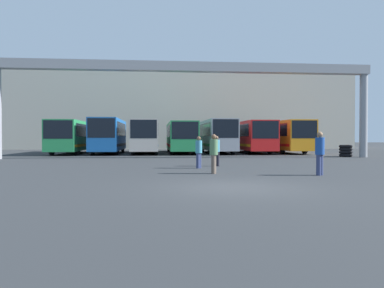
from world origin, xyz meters
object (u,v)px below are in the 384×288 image
at_px(bus_slot_0, 72,135).
at_px(pedestrian_far_center, 216,150).
at_px(bus_slot_3, 180,136).
at_px(pedestrian_near_right, 320,152).
at_px(bus_slot_2, 145,135).
at_px(bus_slot_1, 109,134).
at_px(bus_slot_5, 250,135).
at_px(pedestrian_near_left, 214,153).
at_px(bus_slot_6, 282,135).
at_px(tire_stack, 346,151).
at_px(bus_slot_4, 216,134).
at_px(pedestrian_mid_right, 199,151).

distance_m(bus_slot_0, pedestrian_far_center, 20.50).
relative_size(bus_slot_3, pedestrian_near_right, 6.85).
xyz_separation_m(bus_slot_2, bus_slot_3, (3.52, 0.66, -0.08)).
distance_m(bus_slot_1, pedestrian_far_center, 18.56).
distance_m(bus_slot_3, bus_slot_5, 7.08).
bearing_deg(pedestrian_far_center, pedestrian_near_left, -59.35).
bearing_deg(bus_slot_5, bus_slot_2, 179.61).
bearing_deg(pedestrian_near_left, bus_slot_6, -5.45).
distance_m(bus_slot_5, pedestrian_near_left, 22.44).
relative_size(bus_slot_6, tire_stack, 11.60).
xyz_separation_m(bus_slot_4, bus_slot_5, (3.52, 0.44, -0.07)).
bearing_deg(tire_stack, bus_slot_0, 160.91).
relative_size(bus_slot_2, bus_slot_5, 1.01).
distance_m(bus_slot_4, pedestrian_mid_right, 18.39).
xyz_separation_m(pedestrian_far_center, tire_stack, (12.09, 8.91, -0.40)).
height_order(bus_slot_3, pedestrian_near_right, bus_slot_3).
bearing_deg(bus_slot_5, pedestrian_near_left, -108.27).
bearing_deg(pedestrian_near_left, bus_slot_4, 10.75).
xyz_separation_m(bus_slot_3, pedestrian_near_right, (4.27, -23.14, -0.79)).
bearing_deg(bus_slot_3, bus_slot_4, -18.43).
bearing_deg(bus_slot_6, tire_stack, -75.20).
height_order(pedestrian_near_left, pedestrian_far_center, pedestrian_near_left).
xyz_separation_m(bus_slot_1, pedestrian_mid_right, (6.73, -18.06, -1.03)).
relative_size(bus_slot_5, bus_slot_6, 0.90).
xyz_separation_m(bus_slot_1, bus_slot_2, (3.52, 0.42, -0.07)).
height_order(bus_slot_0, bus_slot_3, bus_slot_0).
distance_m(pedestrian_near_left, pedestrian_far_center, 4.23).
distance_m(bus_slot_2, bus_slot_3, 3.58).
relative_size(bus_slot_0, tire_stack, 10.27).
distance_m(bus_slot_5, tire_stack, 10.18).
bearing_deg(bus_slot_1, bus_slot_2, 6.81).
distance_m(pedestrian_near_right, pedestrian_far_center, 6.31).
distance_m(bus_slot_0, tire_stack, 24.86).
relative_size(bus_slot_3, bus_slot_5, 1.13).
xyz_separation_m(bus_slot_2, pedestrian_near_right, (7.79, -22.48, -0.87)).
bearing_deg(pedestrian_far_center, bus_slot_0, 165.21).
xyz_separation_m(pedestrian_near_right, pedestrian_far_center, (-3.46, 5.27, -0.08)).
xyz_separation_m(bus_slot_5, pedestrian_near_right, (-2.77, -22.41, -0.84)).
relative_size(bus_slot_1, bus_slot_2, 0.92).
xyz_separation_m(bus_slot_5, tire_stack, (5.85, -8.23, -1.32)).
relative_size(bus_slot_0, bus_slot_3, 0.86).
bearing_deg(pedestrian_far_center, bus_slot_3, 134.06).
bearing_deg(pedestrian_mid_right, bus_slot_5, 16.98).
height_order(bus_slot_5, pedestrian_near_right, bus_slot_5).
height_order(bus_slot_0, bus_slot_4, bus_slot_4).
xyz_separation_m(bus_slot_1, bus_slot_3, (7.04, 1.08, -0.15)).
relative_size(bus_slot_0, pedestrian_far_center, 6.46).
bearing_deg(pedestrian_near_left, bus_slot_3, 20.34).
bearing_deg(bus_slot_6, pedestrian_far_center, -118.84).
height_order(pedestrian_mid_right, pedestrian_near_left, pedestrian_near_left).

